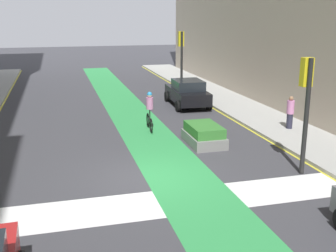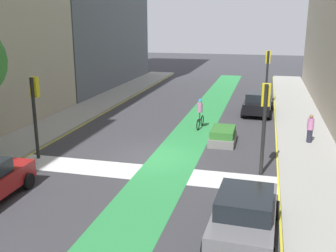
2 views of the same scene
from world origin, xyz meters
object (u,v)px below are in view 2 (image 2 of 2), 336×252
(traffic_signal_near_right, at_px, (265,111))
(traffic_signal_far_right, at_px, (267,68))
(cyclist_in_lane, at_px, (200,113))
(car_grey_right_near, at_px, (245,214))
(median_planter, at_px, (223,136))
(traffic_signal_near_left, at_px, (35,102))
(pedestrian_sidewalk_right_a, at_px, (310,128))
(car_black_right_far, at_px, (258,103))

(traffic_signal_near_right, xyz_separation_m, traffic_signal_far_right, (-0.00, 14.32, 0.19))
(traffic_signal_far_right, xyz_separation_m, cyclist_in_lane, (-3.85, -7.68, -2.00))
(car_grey_right_near, xyz_separation_m, median_planter, (-1.72, 9.43, -0.40))
(traffic_signal_near_right, height_order, median_planter, traffic_signal_near_right)
(traffic_signal_far_right, relative_size, car_grey_right_near, 0.99)
(car_grey_right_near, distance_m, median_planter, 9.60)
(traffic_signal_far_right, bearing_deg, median_planter, -101.51)
(traffic_signal_near_left, xyz_separation_m, pedestrian_sidewalk_right_a, (12.95, 5.30, -1.85))
(car_black_right_far, height_order, pedestrian_sidewalk_right_a, pedestrian_sidewalk_right_a)
(pedestrian_sidewalk_right_a, bearing_deg, traffic_signal_near_right, -116.82)
(traffic_signal_near_right, distance_m, pedestrian_sidewalk_right_a, 5.65)
(traffic_signal_far_right, height_order, car_black_right_far, traffic_signal_far_right)
(median_planter, bearing_deg, traffic_signal_near_right, -61.49)
(cyclist_in_lane, bearing_deg, median_planter, -57.78)
(cyclist_in_lane, distance_m, median_planter, 3.28)
(car_grey_right_near, distance_m, pedestrian_sidewalk_right_a, 10.66)
(car_black_right_far, distance_m, cyclist_in_lane, 5.79)
(car_black_right_far, xyz_separation_m, median_planter, (-1.63, -7.46, -0.40))
(traffic_signal_near_right, height_order, cyclist_in_lane, traffic_signal_near_right)
(median_planter, bearing_deg, traffic_signal_far_right, 78.49)
(traffic_signal_far_right, bearing_deg, car_grey_right_near, -91.17)
(traffic_signal_far_right, distance_m, median_planter, 10.93)
(traffic_signal_near_left, bearing_deg, car_grey_right_near, -26.19)
(traffic_signal_near_left, bearing_deg, car_black_right_far, 49.87)
(traffic_signal_near_right, distance_m, car_grey_right_near, 5.88)
(traffic_signal_near_right, relative_size, traffic_signal_far_right, 0.93)
(traffic_signal_far_right, bearing_deg, traffic_signal_near_right, -89.99)
(pedestrian_sidewalk_right_a, bearing_deg, car_grey_right_near, -105.30)
(traffic_signal_near_left, relative_size, traffic_signal_far_right, 0.93)
(traffic_signal_near_right, distance_m, traffic_signal_far_right, 14.32)
(car_black_right_far, relative_size, cyclist_in_lane, 2.30)
(traffic_signal_near_right, relative_size, traffic_signal_near_left, 1.00)
(car_black_right_far, bearing_deg, traffic_signal_near_right, -87.50)
(car_black_right_far, xyz_separation_m, cyclist_in_lane, (-3.35, -4.73, 0.17))
(traffic_signal_far_right, bearing_deg, traffic_signal_near_left, -125.34)
(car_grey_right_near, height_order, median_planter, car_grey_right_near)
(traffic_signal_near_right, distance_m, car_black_right_far, 11.55)
(traffic_signal_near_left, distance_m, traffic_signal_far_right, 18.22)
(car_grey_right_near, relative_size, car_black_right_far, 1.00)
(cyclist_in_lane, relative_size, pedestrian_sidewalk_right_a, 1.22)
(car_black_right_far, distance_m, pedestrian_sidewalk_right_a, 7.22)
(traffic_signal_near_right, height_order, traffic_signal_far_right, traffic_signal_far_right)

